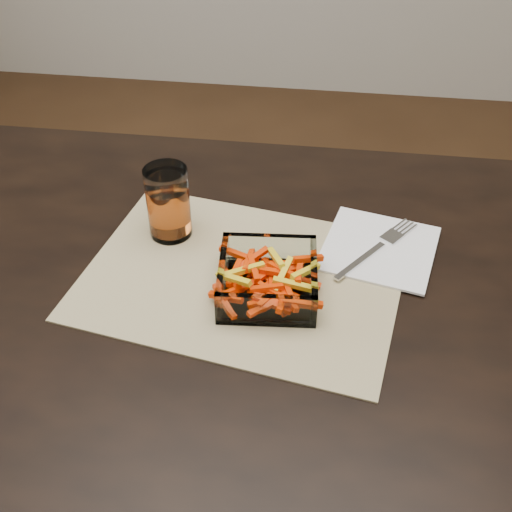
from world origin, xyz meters
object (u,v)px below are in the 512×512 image
Objects in this scene: glass_bowl at (268,281)px; fork at (378,247)px; tumbler at (168,205)px; dining_table at (263,355)px.

fork is at bearing 36.35° from glass_bowl.
glass_bowl is 1.25× the size of tumbler.
dining_table is 0.24m from fork.
tumbler is 0.33m from fork.
fork is (0.16, 0.15, 0.10)m from dining_table.
tumbler is at bearing -143.14° from fork.
fork is at bearing 44.18° from dining_table.
fork is at bearing -0.15° from tumbler.
dining_table is 13.80× the size of tumbler.
glass_bowl reaches higher than dining_table.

